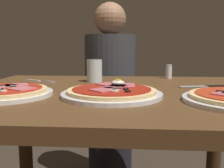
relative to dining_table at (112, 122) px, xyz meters
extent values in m
cube|color=brown|center=(0.00, 0.00, 0.10)|extent=(1.11, 0.87, 0.04)
cylinder|color=#3C2715|center=(-0.49, 0.38, -0.28)|extent=(0.07, 0.07, 0.71)
cylinder|color=#3C2715|center=(0.49, 0.38, -0.28)|extent=(0.07, 0.07, 0.71)
cylinder|color=white|center=(0.01, -0.12, 0.13)|extent=(0.31, 0.31, 0.01)
cylinder|color=#E5C17F|center=(0.01, -0.12, 0.14)|extent=(0.28, 0.28, 0.01)
cylinder|color=#A82314|center=(0.01, -0.12, 0.14)|extent=(0.24, 0.24, 0.00)
torus|color=black|center=(0.06, -0.18, 0.15)|extent=(0.02, 0.02, 0.00)
torus|color=black|center=(0.03, -0.14, 0.15)|extent=(0.02, 0.02, 0.00)
torus|color=black|center=(0.02, -0.06, 0.15)|extent=(0.02, 0.02, 0.00)
torus|color=black|center=(0.05, -0.14, 0.15)|extent=(0.02, 0.02, 0.00)
cube|color=#C65B66|center=(0.00, -0.05, 0.15)|extent=(0.11, 0.11, 0.00)
cube|color=#C65B66|center=(0.02, -0.10, 0.15)|extent=(0.09, 0.10, 0.00)
cube|color=#C65B66|center=(-0.01, -0.15, 0.15)|extent=(0.10, 0.10, 0.00)
cube|color=#C65B66|center=(0.05, -0.06, 0.15)|extent=(0.06, 0.09, 0.00)
cylinder|color=beige|center=(0.02, -0.17, 0.15)|extent=(0.03, 0.03, 0.00)
cylinder|color=beige|center=(0.02, -0.16, 0.15)|extent=(0.02, 0.02, 0.00)
ellipsoid|color=white|center=(0.03, -0.07, 0.15)|extent=(0.04, 0.03, 0.02)
cylinder|color=yellow|center=(0.03, -0.07, 0.16)|extent=(0.02, 0.02, 0.00)
torus|color=black|center=(0.32, -0.16, 0.15)|extent=(0.02, 0.02, 0.00)
cylinder|color=white|center=(-0.33, -0.13, 0.13)|extent=(0.30, 0.30, 0.01)
cylinder|color=#E5C17F|center=(-0.33, -0.13, 0.14)|extent=(0.26, 0.26, 0.01)
cylinder|color=#B72D19|center=(-0.33, -0.13, 0.14)|extent=(0.23, 0.23, 0.00)
torus|color=black|center=(-0.30, -0.13, 0.15)|extent=(0.02, 0.02, 0.00)
torus|color=black|center=(-0.32, -0.17, 0.15)|extent=(0.02, 0.02, 0.00)
torus|color=black|center=(-0.35, -0.11, 0.15)|extent=(0.02, 0.02, 0.00)
torus|color=black|center=(-0.31, -0.12, 0.15)|extent=(0.02, 0.02, 0.00)
cube|color=#D16B70|center=(-0.34, -0.11, 0.15)|extent=(0.06, 0.09, 0.00)
cube|color=#D16B70|center=(-0.31, -0.08, 0.15)|extent=(0.09, 0.09, 0.00)
cube|color=#D16B70|center=(-0.27, -0.15, 0.15)|extent=(0.09, 0.09, 0.00)
cylinder|color=beige|center=(-0.30, -0.20, 0.15)|extent=(0.02, 0.02, 0.00)
cylinder|color=beige|center=(-0.31, -0.11, 0.15)|extent=(0.02, 0.02, 0.00)
cylinder|color=silver|center=(-0.09, 0.21, 0.17)|extent=(0.07, 0.07, 0.10)
cylinder|color=silver|center=(-0.09, 0.21, 0.15)|extent=(0.06, 0.06, 0.06)
cube|color=silver|center=(-0.37, 0.22, 0.12)|extent=(0.07, 0.04, 0.00)
cube|color=silver|center=(-0.29, 0.17, 0.12)|extent=(0.04, 0.02, 0.00)
cube|color=silver|center=(-0.28, 0.18, 0.12)|extent=(0.04, 0.02, 0.00)
cube|color=silver|center=(-0.28, 0.18, 0.12)|extent=(0.04, 0.02, 0.00)
cube|color=silver|center=(-0.28, 0.19, 0.12)|extent=(0.04, 0.02, 0.00)
cube|color=silver|center=(0.31, 0.08, 0.12)|extent=(0.11, 0.04, 0.00)
cube|color=black|center=(0.40, 0.10, 0.12)|extent=(0.09, 0.04, 0.01)
cylinder|color=white|center=(0.25, 0.36, 0.15)|extent=(0.03, 0.03, 0.05)
cylinder|color=silver|center=(0.25, 0.36, 0.18)|extent=(0.03, 0.03, 0.01)
cylinder|color=black|center=(-0.07, 0.73, -0.40)|extent=(0.29, 0.29, 0.46)
cylinder|color=#38383D|center=(-0.07, 0.73, 0.09)|extent=(0.32, 0.32, 0.52)
sphere|color=#9E7051|center=(-0.07, 0.73, 0.45)|extent=(0.20, 0.20, 0.20)
camera|label=1|loc=(0.07, -0.90, 0.27)|focal=41.13mm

